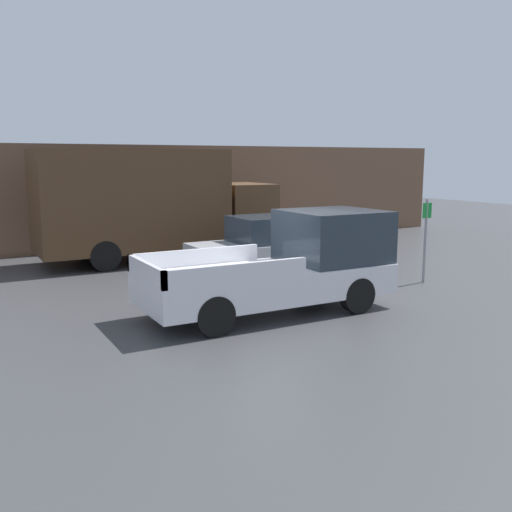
% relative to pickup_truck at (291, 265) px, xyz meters
% --- Properties ---
extents(ground_plane, '(60.00, 60.00, 0.00)m').
position_rel_pickup_truck_xyz_m(ground_plane, '(0.03, 0.53, -0.99)').
color(ground_plane, '#3D3D3F').
extents(building_wall, '(28.00, 0.15, 3.78)m').
position_rel_pickup_truck_xyz_m(building_wall, '(0.03, 10.26, 0.90)').
color(building_wall, brown).
rests_on(building_wall, ground).
extents(pickup_truck, '(5.41, 2.11, 2.13)m').
position_rel_pickup_truck_xyz_m(pickup_truck, '(0.00, 0.00, 0.00)').
color(pickup_truck, silver).
rests_on(pickup_truck, ground).
extents(car, '(4.90, 1.90, 1.65)m').
position_rel_pickup_truck_xyz_m(car, '(1.86, 3.74, -0.15)').
color(car, '#B7BABF').
rests_on(car, ground).
extents(delivery_truck, '(7.69, 2.57, 3.56)m').
position_rel_pickup_truck_xyz_m(delivery_truck, '(-0.64, 7.46, 0.90)').
color(delivery_truck, '#4C331E').
rests_on(delivery_truck, ground).
extents(parking_sign, '(0.30, 0.07, 2.23)m').
position_rel_pickup_truck_xyz_m(parking_sign, '(4.61, 0.63, 0.27)').
color(parking_sign, gray).
rests_on(parking_sign, ground).
extents(newspaper_box, '(0.45, 0.40, 1.10)m').
position_rel_pickup_truck_xyz_m(newspaper_box, '(5.30, 9.93, -0.44)').
color(newspaper_box, red).
rests_on(newspaper_box, ground).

